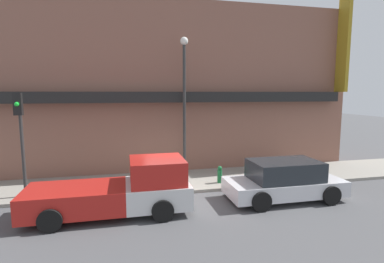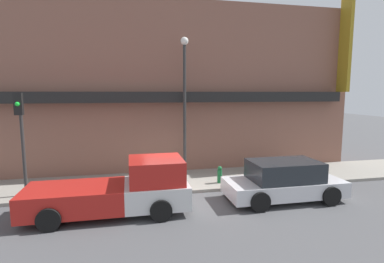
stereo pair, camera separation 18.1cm
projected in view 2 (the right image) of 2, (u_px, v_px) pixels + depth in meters
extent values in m
plane|color=#4C4C4F|center=(177.00, 195.00, 11.81)|extent=(80.00, 80.00, 0.00)
cube|color=gray|center=(171.00, 181.00, 13.35)|extent=(36.00, 3.19, 0.13)
cube|color=brown|center=(163.00, 89.00, 15.82)|extent=(19.80, 3.00, 8.42)
cube|color=black|center=(167.00, 97.00, 14.13)|extent=(18.22, 0.60, 0.50)
cube|color=olive|center=(346.00, 37.00, 15.57)|extent=(0.20, 0.80, 5.70)
cube|color=silver|center=(156.00, 193.00, 10.20)|extent=(2.10, 1.92, 0.76)
cube|color=#B21E19|center=(156.00, 170.00, 10.10)|extent=(1.78, 1.76, 0.81)
cube|color=#B21E19|center=(75.00, 198.00, 9.66)|extent=(3.14, 1.92, 0.76)
cylinder|color=black|center=(155.00, 191.00, 11.17)|extent=(0.70, 0.22, 0.70)
cylinder|color=black|center=(161.00, 211.00, 9.32)|extent=(0.70, 0.22, 0.70)
cylinder|color=black|center=(63.00, 197.00, 10.50)|extent=(0.70, 0.22, 0.70)
cylinder|color=black|center=(49.00, 220.00, 8.65)|extent=(0.70, 0.22, 0.70)
cube|color=silver|center=(284.00, 187.00, 11.20)|extent=(4.37, 1.80, 0.56)
cube|color=#23282D|center=(284.00, 170.00, 11.12)|extent=(2.53, 1.62, 0.71)
cylinder|color=black|center=(302.00, 182.00, 12.37)|extent=(0.70, 0.22, 0.70)
cylinder|color=black|center=(331.00, 196.00, 10.62)|extent=(0.70, 0.22, 0.70)
cylinder|color=black|center=(241.00, 186.00, 11.81)|extent=(0.70, 0.22, 0.70)
cylinder|color=black|center=(260.00, 202.00, 10.06)|extent=(0.70, 0.22, 0.70)
cylinder|color=#196633|center=(220.00, 176.00, 12.90)|extent=(0.20, 0.20, 0.56)
sphere|color=#196633|center=(220.00, 168.00, 12.85)|extent=(0.19, 0.19, 0.19)
cylinder|color=#2D2D2D|center=(185.00, 112.00, 13.75)|extent=(0.14, 0.14, 5.98)
sphere|color=silver|center=(184.00, 41.00, 13.34)|extent=(0.36, 0.36, 0.36)
cylinder|color=#2D2D2D|center=(23.00, 145.00, 11.09)|extent=(0.12, 0.12, 3.86)
cube|color=black|center=(18.00, 104.00, 10.73)|extent=(0.28, 0.20, 0.80)
sphere|color=green|center=(17.00, 104.00, 10.62)|extent=(0.16, 0.16, 0.16)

